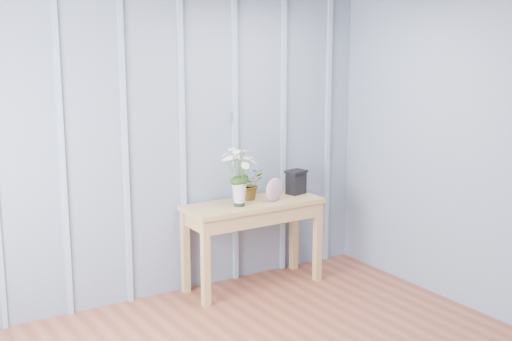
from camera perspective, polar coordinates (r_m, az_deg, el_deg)
room_shell at (r=4.52m, az=-1.49°, el=8.59°), size 4.00×4.50×2.50m
sideboard at (r=6.06m, az=-0.25°, el=-3.57°), size 1.20×0.45×0.75m
daisy_vase at (r=5.82m, az=-1.35°, el=0.45°), size 0.39×0.30×0.55m
spider_plant at (r=6.09m, az=-0.56°, el=-1.05°), size 0.26×0.23×0.27m
felt_disc_vessel at (r=6.03m, az=1.47°, el=-1.54°), size 0.21×0.11×0.20m
carved_box at (r=6.29m, az=3.22°, el=-0.91°), size 0.20×0.17×0.21m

